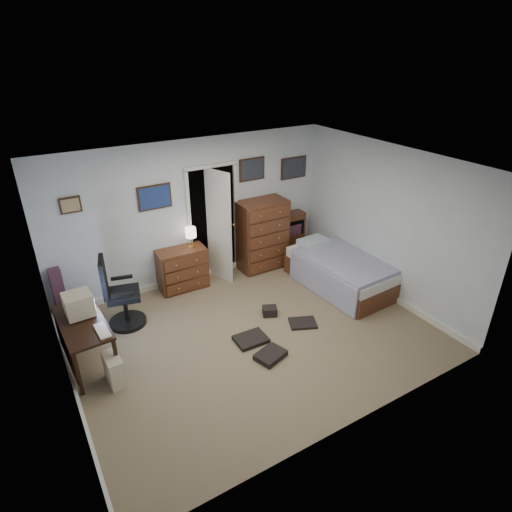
{
  "coord_description": "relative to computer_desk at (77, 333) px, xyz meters",
  "views": [
    {
      "loc": [
        -2.59,
        -4.42,
        3.88
      ],
      "look_at": [
        0.23,
        0.3,
        1.1
      ],
      "focal_mm": 30.0,
      "sensor_mm": 36.0,
      "label": 1
    }
  ],
  "objects": [
    {
      "name": "floor_clutter",
      "position": [
        2.44,
        -0.79,
        -0.48
      ],
      "size": [
        1.36,
        1.2,
        0.14
      ],
      "rotation": [
        0.0,
        0.0,
        -0.25
      ],
      "color": "black",
      "rests_on": "floor"
    },
    {
      "name": "floor",
      "position": [
        2.28,
        -0.58,
        -0.52
      ],
      "size": [
        5.0,
        4.0,
        0.02
      ],
      "primitive_type": "cube",
      "color": "gray",
      "rests_on": "ground"
    },
    {
      "name": "low_dresser",
      "position": [
        1.91,
        1.2,
        -0.15
      ],
      "size": [
        0.84,
        0.44,
        0.73
      ],
      "primitive_type": "cube",
      "rotation": [
        0.0,
        0.0,
        -0.04
      ],
      "color": "brown",
      "rests_on": "floor"
    },
    {
      "name": "table_lamp",
      "position": [
        2.11,
        1.2,
        0.48
      ],
      "size": [
        0.19,
        0.19,
        0.36
      ],
      "rotation": [
        0.0,
        0.0,
        -0.04
      ],
      "color": "gold",
      "rests_on": "low_dresser"
    },
    {
      "name": "doorway",
      "position": [
        2.63,
        1.69,
        0.49
      ],
      "size": [
        0.96,
        1.12,
        2.05
      ],
      "color": "black",
      "rests_on": "floor"
    },
    {
      "name": "wall_posters",
      "position": [
        2.85,
        1.4,
        1.23
      ],
      "size": [
        4.38,
        0.04,
        0.6
      ],
      "color": "#331E11",
      "rests_on": "floor"
    },
    {
      "name": "tall_dresser",
      "position": [
        3.5,
        1.17,
        0.15
      ],
      "size": [
        0.9,
        0.53,
        1.32
      ],
      "primitive_type": "cube",
      "rotation": [
        0.0,
        0.0,
        -0.01
      ],
      "color": "brown",
      "rests_on": "floor"
    },
    {
      "name": "bed",
      "position": [
        4.27,
        -0.15,
        -0.22
      ],
      "size": [
        1.11,
        1.95,
        0.62
      ],
      "rotation": [
        0.0,
        0.0,
        0.05
      ],
      "color": "brown",
      "rests_on": "floor"
    },
    {
      "name": "pc_tower",
      "position": [
        0.28,
        -0.55,
        -0.31
      ],
      "size": [
        0.2,
        0.38,
        0.4
      ],
      "rotation": [
        0.0,
        0.0,
        0.05
      ],
      "color": "beige",
      "rests_on": "floor"
    },
    {
      "name": "computer_desk",
      "position": [
        0.0,
        0.0,
        0.0
      ],
      "size": [
        0.59,
        1.18,
        0.67
      ],
      "rotation": [
        0.0,
        0.0,
        0.05
      ],
      "color": "black",
      "rests_on": "floor"
    },
    {
      "name": "crt_monitor",
      "position": [
        0.1,
        0.15,
        0.32
      ],
      "size": [
        0.36,
        0.34,
        0.32
      ],
      "rotation": [
        0.0,
        0.0,
        0.05
      ],
      "color": "beige",
      "rests_on": "computer_desk"
    },
    {
      "name": "keyboard",
      "position": [
        0.26,
        -0.35,
        0.16
      ],
      "size": [
        0.15,
        0.36,
        0.02
      ],
      "primitive_type": "cube",
      "rotation": [
        0.0,
        0.0,
        0.05
      ],
      "color": "beige",
      "rests_on": "computer_desk"
    },
    {
      "name": "office_chair",
      "position": [
        0.7,
        0.64,
        -0.07
      ],
      "size": [
        0.67,
        0.67,
        1.14
      ],
      "rotation": [
        0.0,
        0.0,
        -0.24
      ],
      "color": "black",
      "rests_on": "floor"
    },
    {
      "name": "headboard_bookcase",
      "position": [
        4.0,
        1.28,
        -0.03
      ],
      "size": [
        1.02,
        0.29,
        0.91
      ],
      "rotation": [
        0.0,
        0.0,
        -0.03
      ],
      "color": "brown",
      "rests_on": "floor"
    },
    {
      "name": "media_stack",
      "position": [
        -0.04,
        1.32,
        -0.09
      ],
      "size": [
        0.18,
        0.18,
        0.84
      ],
      "primitive_type": "cube",
      "rotation": [
        0.0,
        0.0,
        0.05
      ],
      "color": "maroon",
      "rests_on": "floor"
    }
  ]
}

